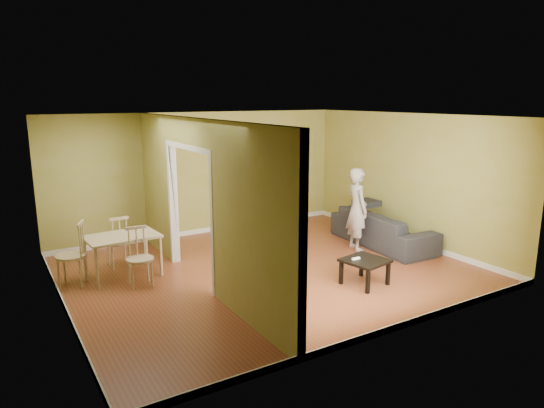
# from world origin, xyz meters

# --- Properties ---
(room_shell) EXTENTS (6.50, 6.50, 6.50)m
(room_shell) POSITION_xyz_m (0.00, 0.00, 1.30)
(room_shell) COLOR brown
(room_shell) RESTS_ON ground
(partition) EXTENTS (0.22, 5.50, 2.60)m
(partition) POSITION_xyz_m (-1.20, 0.00, 1.30)
(partition) COLOR tan
(partition) RESTS_ON ground
(wall_speaker) EXTENTS (0.10, 0.10, 0.10)m
(wall_speaker) POSITION_xyz_m (1.50, 2.69, 1.90)
(wall_speaker) COLOR black
(wall_speaker) RESTS_ON room_shell
(sofa) EXTENTS (2.38, 1.13, 0.89)m
(sofa) POSITION_xyz_m (2.70, 0.07, 0.44)
(sofa) COLOR black
(sofa) RESTS_ON ground
(person) EXTENTS (0.79, 0.68, 1.88)m
(person) POSITION_xyz_m (2.05, 0.11, 0.94)
(person) COLOR slate
(person) RESTS_ON ground
(bookshelf) EXTENTS (0.75, 0.33, 1.79)m
(bookshelf) POSITION_xyz_m (0.60, 2.60, 0.89)
(bookshelf) COLOR white
(bookshelf) RESTS_ON ground
(paper_box_navy_a) EXTENTS (0.45, 0.29, 0.23)m
(paper_box_navy_a) POSITION_xyz_m (0.57, 2.56, 0.50)
(paper_box_navy_a) COLOR navy
(paper_box_navy_a) RESTS_ON bookshelf
(paper_box_navy_b) EXTENTS (0.45, 0.29, 0.23)m
(paper_box_navy_b) POSITION_xyz_m (0.57, 2.56, 1.19)
(paper_box_navy_b) COLOR navy
(paper_box_navy_b) RESTS_ON bookshelf
(paper_box_navy_c) EXTENTS (0.44, 0.29, 0.23)m
(paper_box_navy_c) POSITION_xyz_m (0.63, 2.56, 1.42)
(paper_box_navy_c) COLOR navy
(paper_box_navy_c) RESTS_ON bookshelf
(coffee_table) EXTENTS (0.62, 0.62, 0.41)m
(coffee_table) POSITION_xyz_m (0.97, -1.35, 0.35)
(coffee_table) COLOR black
(coffee_table) RESTS_ON ground
(game_controller) EXTENTS (0.14, 0.04, 0.03)m
(game_controller) POSITION_xyz_m (0.85, -1.27, 0.43)
(game_controller) COLOR white
(game_controller) RESTS_ON coffee_table
(dining_table) EXTENTS (1.13, 0.75, 0.70)m
(dining_table) POSITION_xyz_m (-2.19, 0.97, 0.63)
(dining_table) COLOR tan
(dining_table) RESTS_ON ground
(chair_left) EXTENTS (0.62, 0.62, 1.03)m
(chair_left) POSITION_xyz_m (-2.98, 1.00, 0.51)
(chair_left) COLOR tan
(chair_left) RESTS_ON ground
(chair_near) EXTENTS (0.46, 0.46, 0.93)m
(chair_near) POSITION_xyz_m (-2.07, 0.43, 0.47)
(chair_near) COLOR tan
(chair_near) RESTS_ON ground
(chair_far) EXTENTS (0.43, 0.43, 0.93)m
(chair_far) POSITION_xyz_m (-2.13, 1.52, 0.46)
(chair_far) COLOR tan
(chair_far) RESTS_ON ground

